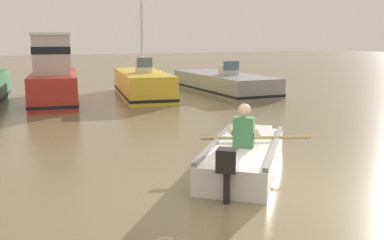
{
  "coord_description": "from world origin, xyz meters",
  "views": [
    {
      "loc": [
        -3.89,
        -4.85,
        2.26
      ],
      "look_at": [
        0.05,
        3.35,
        0.55
      ],
      "focal_mm": 40.61,
      "sensor_mm": 36.0,
      "label": 1
    }
  ],
  "objects_px": {
    "moored_boat_red": "(54,78)",
    "moored_boat_grey": "(223,83)",
    "moored_boat_yellow": "(142,85)",
    "rowboat_with_person": "(245,155)"
  },
  "relations": [
    {
      "from": "moored_boat_red",
      "to": "moored_boat_grey",
      "type": "relative_size",
      "value": 0.84
    },
    {
      "from": "rowboat_with_person",
      "to": "moored_boat_yellow",
      "type": "distance_m",
      "value": 10.16
    },
    {
      "from": "rowboat_with_person",
      "to": "moored_boat_red",
      "type": "relative_size",
      "value": 0.6
    },
    {
      "from": "rowboat_with_person",
      "to": "moored_boat_yellow",
      "type": "bearing_deg",
      "value": 80.88
    },
    {
      "from": "moored_boat_red",
      "to": "moored_boat_yellow",
      "type": "relative_size",
      "value": 0.93
    },
    {
      "from": "moored_boat_red",
      "to": "moored_boat_grey",
      "type": "xyz_separation_m",
      "value": [
        7.09,
        0.38,
        -0.54
      ]
    },
    {
      "from": "rowboat_with_person",
      "to": "moored_boat_grey",
      "type": "distance_m",
      "value": 11.37
    },
    {
      "from": "rowboat_with_person",
      "to": "moored_boat_grey",
      "type": "height_order",
      "value": "moored_boat_grey"
    },
    {
      "from": "rowboat_with_person",
      "to": "moored_boat_grey",
      "type": "xyz_separation_m",
      "value": [
        5.3,
        10.06,
        0.11
      ]
    },
    {
      "from": "moored_boat_red",
      "to": "moored_boat_grey",
      "type": "bearing_deg",
      "value": 3.07
    }
  ]
}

